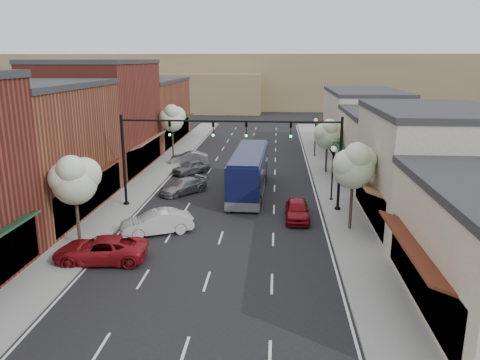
% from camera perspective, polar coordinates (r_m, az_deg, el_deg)
% --- Properties ---
extents(ground, '(160.00, 160.00, 0.00)m').
position_cam_1_polar(ground, '(27.91, -2.85, -8.56)').
color(ground, black).
rests_on(ground, ground).
extents(sidewalk_left, '(2.80, 73.00, 0.15)m').
position_cam_1_polar(sidewalk_left, '(46.78, -10.21, 0.87)').
color(sidewalk_left, gray).
rests_on(sidewalk_left, ground).
extents(sidewalk_right, '(2.80, 73.00, 0.15)m').
position_cam_1_polar(sidewalk_right, '(45.55, 10.70, 0.48)').
color(sidewalk_right, gray).
rests_on(sidewalk_right, ground).
extents(curb_left, '(0.25, 73.00, 0.17)m').
position_cam_1_polar(curb_left, '(46.45, -8.54, 0.84)').
color(curb_left, gray).
rests_on(curb_left, ground).
extents(curb_right, '(0.25, 73.00, 0.17)m').
position_cam_1_polar(curb_right, '(45.42, 8.95, 0.51)').
color(curb_right, gray).
rests_on(curb_right, ground).
extents(bldg_left_midnear, '(10.14, 14.10, 9.40)m').
position_cam_1_polar(bldg_left_midnear, '(36.59, -24.39, 3.35)').
color(bldg_left_midnear, brown).
rests_on(bldg_left_midnear, ground).
extents(bldg_left_midfar, '(10.14, 14.10, 10.90)m').
position_cam_1_polar(bldg_left_midfar, '(49.06, -16.72, 7.45)').
color(bldg_left_midfar, maroon).
rests_on(bldg_left_midfar, ground).
extents(bldg_left_far, '(10.14, 18.10, 8.40)m').
position_cam_1_polar(bldg_left_far, '(64.28, -11.53, 8.19)').
color(bldg_left_far, brown).
rests_on(bldg_left_far, ground).
extents(bldg_right_midnear, '(9.14, 12.10, 7.90)m').
position_cam_1_polar(bldg_right_midnear, '(33.84, 22.19, 1.45)').
color(bldg_right_midnear, beige).
rests_on(bldg_right_midnear, ground).
extents(bldg_right_midfar, '(9.14, 12.10, 6.40)m').
position_cam_1_polar(bldg_right_midfar, '(45.33, 17.64, 3.97)').
color(bldg_right_midfar, beige).
rests_on(bldg_right_midfar, ground).
extents(bldg_right_far, '(9.14, 16.10, 7.40)m').
position_cam_1_polar(bldg_right_far, '(58.82, 14.70, 6.95)').
color(bldg_right_far, beige).
rests_on(bldg_right_far, ground).
extents(hill_far, '(120.00, 30.00, 12.00)m').
position_cam_1_polar(hill_far, '(115.61, 2.90, 12.06)').
color(hill_far, '#7A6647').
rests_on(hill_far, ground).
extents(hill_near, '(50.00, 20.00, 8.00)m').
position_cam_1_polar(hill_near, '(107.50, -10.99, 10.57)').
color(hill_near, '#7A6647').
rests_on(hill_near, ground).
extents(signal_mast_right, '(8.22, 0.46, 7.00)m').
position_cam_1_polar(signal_mast_right, '(34.11, 8.21, 3.71)').
color(signal_mast_right, black).
rests_on(signal_mast_right, ground).
extents(signal_mast_left, '(8.22, 0.46, 7.00)m').
position_cam_1_polar(signal_mast_left, '(35.21, -10.41, 3.96)').
color(signal_mast_left, black).
rests_on(signal_mast_left, ground).
extents(tree_right_near, '(2.85, 2.65, 5.95)m').
position_cam_1_polar(tree_right_near, '(30.51, 13.77, 1.83)').
color(tree_right_near, '#47382B').
rests_on(tree_right_near, ground).
extents(tree_right_far, '(2.85, 2.65, 5.43)m').
position_cam_1_polar(tree_right_far, '(46.19, 10.68, 5.63)').
color(tree_right_far, '#47382B').
rests_on(tree_right_far, ground).
extents(tree_left_near, '(2.85, 2.65, 5.69)m').
position_cam_1_polar(tree_left_near, '(28.73, -19.53, 0.16)').
color(tree_left_near, '#47382B').
rests_on(tree_left_near, ground).
extents(tree_left_far, '(2.85, 2.65, 6.13)m').
position_cam_1_polar(tree_left_far, '(53.07, -8.26, 7.53)').
color(tree_left_far, '#47382B').
rests_on(tree_left_far, ground).
extents(lamp_post_near, '(0.44, 0.44, 4.44)m').
position_cam_1_polar(lamp_post_near, '(37.08, 11.25, 1.90)').
color(lamp_post_near, black).
rests_on(lamp_post_near, ground).
extents(lamp_post_far, '(0.44, 0.44, 4.44)m').
position_cam_1_polar(lamp_post_far, '(54.21, 9.19, 5.93)').
color(lamp_post_far, black).
rests_on(lamp_post_far, ground).
extents(coach_bus, '(2.89, 11.74, 3.57)m').
position_cam_1_polar(coach_bus, '(39.06, 1.11, 1.09)').
color(coach_bus, '#0E123A').
rests_on(coach_bus, ground).
extents(red_hatchback, '(1.71, 4.17, 1.42)m').
position_cam_1_polar(red_hatchback, '(32.97, 6.99, -3.65)').
color(red_hatchback, maroon).
rests_on(red_hatchback, ground).
extents(parked_car_a, '(5.32, 2.83, 1.42)m').
position_cam_1_polar(parked_car_a, '(27.26, -16.62, -8.14)').
color(parked_car_a, maroon).
rests_on(parked_car_a, ground).
extents(parked_car_b, '(4.82, 3.40, 1.51)m').
position_cam_1_polar(parked_car_b, '(30.63, -10.13, -5.12)').
color(parked_car_b, silver).
rests_on(parked_car_b, ground).
extents(parked_car_c, '(4.17, 4.45, 1.26)m').
position_cam_1_polar(parked_car_c, '(39.34, -6.94, -0.77)').
color(parked_car_c, gray).
rests_on(parked_car_c, ground).
extents(parked_car_d, '(3.85, 4.09, 1.37)m').
position_cam_1_polar(parked_car_d, '(46.05, -5.97, 1.58)').
color(parked_car_d, '#56585E').
rests_on(parked_car_d, ground).
extents(parked_car_e, '(4.20, 2.10, 1.32)m').
position_cam_1_polar(parked_car_e, '(50.56, -6.21, 2.72)').
color(parked_car_e, gray).
rests_on(parked_car_e, ground).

